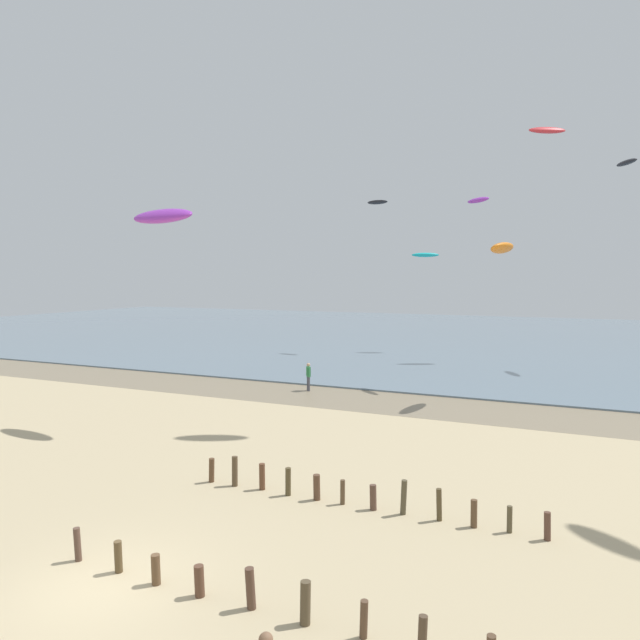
% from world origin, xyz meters
% --- Properties ---
extents(ground_plane, '(160.00, 160.00, 0.00)m').
position_xyz_m(ground_plane, '(0.00, 0.00, 0.00)').
color(ground_plane, tan).
extents(wet_sand_strip, '(120.00, 5.56, 0.01)m').
position_xyz_m(wet_sand_strip, '(0.00, 21.00, 0.00)').
color(wet_sand_strip, '#84755B').
rests_on(wet_sand_strip, ground).
extents(sea, '(160.00, 70.00, 0.10)m').
position_xyz_m(sea, '(0.00, 58.78, 0.05)').
color(sea, slate).
rests_on(sea, ground).
extents(groyne_near, '(13.72, 0.33, 0.90)m').
position_xyz_m(groyne_near, '(4.89, 0.58, 0.39)').
color(groyne_near, brown).
rests_on(groyne_near, ground).
extents(groyne_mid, '(10.86, 0.30, 1.05)m').
position_xyz_m(groyne_mid, '(3.21, 6.63, 0.43)').
color(groyne_mid, brown).
rests_on(groyne_mid, ground).
extents(person_nearest_camera, '(0.39, 0.48, 1.71)m').
position_xyz_m(person_nearest_camera, '(-5.40, 22.25, 0.92)').
color(person_nearest_camera, '#4C4C56').
rests_on(person_nearest_camera, ground).
extents(kite_aloft_1, '(1.82, 2.47, 0.57)m').
position_xyz_m(kite_aloft_1, '(12.33, 39.49, 15.30)').
color(kite_aloft_1, black).
extents(kite_aloft_2, '(2.61, 1.71, 0.44)m').
position_xyz_m(kite_aloft_2, '(-3.56, 43.35, 8.90)').
color(kite_aloft_2, '#19B2B7').
extents(kite_aloft_5, '(1.85, 1.65, 0.52)m').
position_xyz_m(kite_aloft_5, '(3.56, 28.13, 11.71)').
color(kite_aloft_5, purple).
extents(kite_aloft_6, '(3.22, 2.35, 0.87)m').
position_xyz_m(kite_aloft_6, '(6.60, 42.57, 18.88)').
color(kite_aloft_6, red).
extents(kite_aloft_7, '(2.09, 0.99, 0.49)m').
position_xyz_m(kite_aloft_7, '(-7.56, 41.44, 13.66)').
color(kite_aloft_7, black).
extents(kite_aloft_8, '(3.65, 1.61, 1.00)m').
position_xyz_m(kite_aloft_8, '(-8.07, 12.22, 9.74)').
color(kite_aloft_8, purple).
extents(kite_aloft_10, '(1.53, 3.10, 0.84)m').
position_xyz_m(kite_aloft_10, '(5.62, 23.65, 8.51)').
color(kite_aloft_10, orange).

